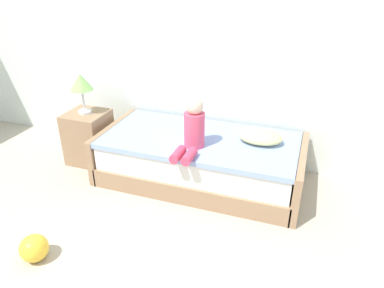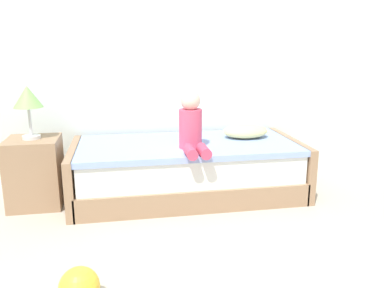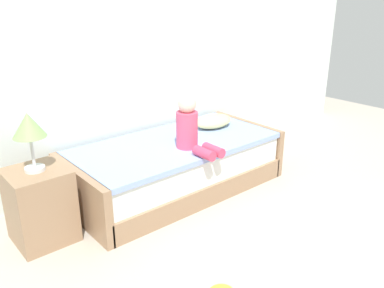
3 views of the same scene
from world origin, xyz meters
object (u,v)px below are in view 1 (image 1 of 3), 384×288
(bed, at_px, (200,160))
(nightstand, at_px, (89,137))
(child_figure, at_px, (193,128))
(pillow, at_px, (260,137))
(toy_ball, at_px, (34,248))
(table_lamp, at_px, (81,84))

(bed, relative_size, nightstand, 3.52)
(bed, height_order, child_figure, child_figure)
(bed, height_order, nightstand, nightstand)
(pillow, xyz_separation_m, toy_ball, (-1.45, -1.64, -0.45))
(child_figure, bearing_deg, table_lamp, 170.97)
(table_lamp, distance_m, toy_ball, 1.80)
(table_lamp, bearing_deg, bed, 0.60)
(bed, bearing_deg, pillow, 9.57)
(toy_ball, bearing_deg, child_figure, 56.82)
(pillow, relative_size, toy_ball, 1.99)
(table_lamp, bearing_deg, toy_ball, -72.00)
(nightstand, distance_m, toy_ball, 1.61)
(table_lamp, xyz_separation_m, child_figure, (1.35, -0.21, -0.23))
(table_lamp, bearing_deg, child_figure, -9.03)
(pillow, bearing_deg, bed, -170.43)
(bed, bearing_deg, toy_ball, -119.12)
(nightstand, relative_size, pillow, 1.36)
(table_lamp, xyz_separation_m, pillow, (1.94, 0.11, -0.37))
(table_lamp, bearing_deg, nightstand, 0.00)
(pillow, bearing_deg, toy_ball, -131.53)
(bed, bearing_deg, nightstand, -179.40)
(bed, height_order, toy_ball, bed)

